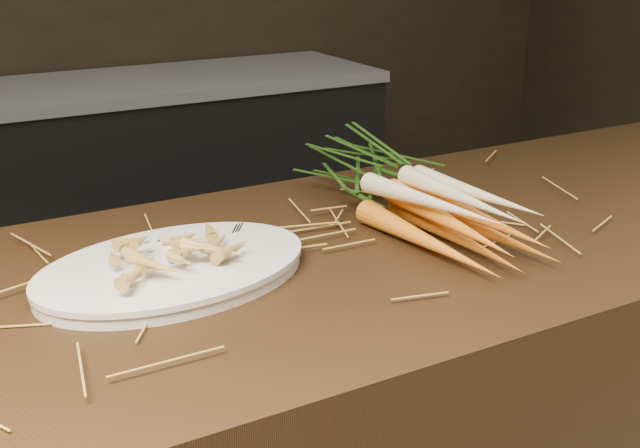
{
  "coord_description": "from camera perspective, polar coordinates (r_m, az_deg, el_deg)",
  "views": [
    {
      "loc": [
        -0.53,
        -0.67,
        1.36
      ],
      "look_at": [
        -0.0,
        0.27,
        0.96
      ],
      "focal_mm": 45.0,
      "sensor_mm": 36.0,
      "label": 1
    }
  ],
  "objects": [
    {
      "name": "root_veg_bunch",
      "position": [
        1.35,
        5.46,
        2.61
      ],
      "size": [
        0.2,
        0.58,
        0.11
      ],
      "rotation": [
        0.0,
        0.0,
        -0.01
      ],
      "color": "orange",
      "rests_on": "main_counter"
    },
    {
      "name": "roasted_veg_heap",
      "position": [
        1.13,
        -10.49,
        -1.84
      ],
      "size": [
        0.21,
        0.16,
        0.04
      ],
      "primitive_type": null,
      "rotation": [
        0.0,
        0.0,
        0.13
      ],
      "color": "#AF8E3C",
      "rests_on": "serving_platter"
    },
    {
      "name": "serving_fork",
      "position": [
        1.18,
        -4.03,
        -1.49
      ],
      "size": [
        0.09,
        0.13,
        0.0
      ],
      "primitive_type": "cube",
      "rotation": [
        0.0,
        0.0,
        -0.6
      ],
      "color": "silver",
      "rests_on": "serving_platter"
    },
    {
      "name": "straw_bedding",
      "position": [
        1.2,
        -0.74,
        -1.8
      ],
      "size": [
        1.4,
        0.6,
        0.02
      ],
      "primitive_type": null,
      "color": "olive",
      "rests_on": "main_counter"
    },
    {
      "name": "serving_platter",
      "position": [
        1.14,
        -10.38,
        -3.34
      ],
      "size": [
        0.42,
        0.31,
        0.02
      ],
      "primitive_type": null,
      "rotation": [
        0.0,
        0.0,
        0.13
      ],
      "color": "white",
      "rests_on": "main_counter"
    },
    {
      "name": "back_counter",
      "position": [
        3.12,
        -12.55,
        2.38
      ],
      "size": [
        1.82,
        0.62,
        0.84
      ],
      "color": "black",
      "rests_on": "ground"
    }
  ]
}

